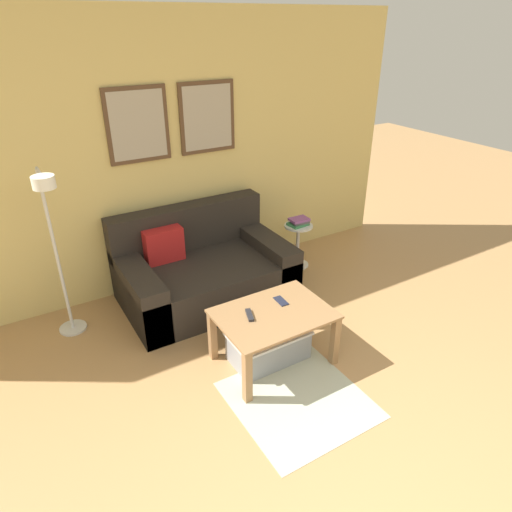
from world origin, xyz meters
TOP-DOWN VIEW (x-y plane):
  - wall_back at (0.01, 3.39)m, footprint 5.60×0.09m
  - area_rug at (0.26, 1.27)m, footprint 0.90×0.92m
  - couch at (0.28, 2.88)m, footprint 1.55×0.99m
  - coffee_table at (0.34, 1.73)m, footprint 0.86×0.62m
  - storage_bin at (0.32, 1.77)m, footprint 0.61×0.37m
  - floor_lamp at (-0.95, 2.85)m, footprint 0.23×0.47m
  - side_table at (1.42, 2.92)m, footprint 0.30×0.30m
  - book_stack at (1.43, 2.92)m, footprint 0.22×0.17m
  - remote_control at (0.16, 1.79)m, footprint 0.09×0.15m
  - cell_phone at (0.47, 1.84)m, footprint 0.07×0.14m

SIDE VIEW (x-z plane):
  - area_rug at x=0.26m, z-range 0.00..0.01m
  - storage_bin at x=0.32m, z-range 0.00..0.26m
  - couch at x=0.28m, z-range -0.14..0.70m
  - side_table at x=1.42m, z-range 0.05..0.53m
  - coffee_table at x=0.34m, z-range 0.14..0.59m
  - cell_phone at x=0.47m, z-range 0.45..0.46m
  - remote_control at x=0.16m, z-range 0.45..0.47m
  - book_stack at x=1.43m, z-range 0.48..0.56m
  - floor_lamp at x=-0.95m, z-range 0.20..1.67m
  - wall_back at x=0.01m, z-range 0.01..2.56m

